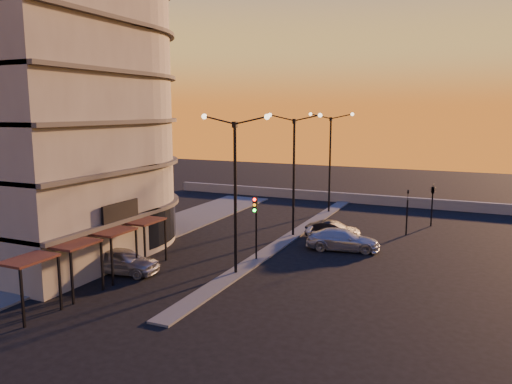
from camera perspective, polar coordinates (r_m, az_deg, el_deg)
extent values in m
plane|color=black|center=(30.34, -2.32, -9.35)|extent=(120.00, 120.00, 0.00)
cube|color=#51514E|center=(39.01, -13.62, -5.27)|extent=(5.00, 40.00, 0.12)
cube|color=#51514E|center=(39.16, 4.25, -4.97)|extent=(1.20, 36.00, 0.12)
cube|color=slate|center=(53.62, 12.15, -0.78)|extent=(44.00, 0.50, 1.00)
cylinder|color=slate|center=(38.70, -20.41, 12.89)|extent=(14.00, 14.00, 25.00)
cube|color=slate|center=(35.30, -26.24, 12.92)|extent=(14.00, 10.00, 25.00)
cylinder|color=black|center=(39.44, -19.52, -3.09)|extent=(14.16, 14.16, 2.40)
cube|color=black|center=(31.41, -15.21, -2.23)|extent=(0.15, 3.20, 1.20)
cylinder|color=black|center=(29.21, -2.38, -0.96)|extent=(0.18, 0.18, 9.00)
cube|color=black|center=(28.75, -2.44, 7.70)|extent=(0.25, 0.25, 0.35)
sphere|color=#FFE5B2|center=(29.70, -5.94, 8.58)|extent=(0.32, 0.32, 0.32)
sphere|color=#FFE5B2|center=(27.91, 1.27, 8.58)|extent=(0.32, 0.32, 0.32)
cylinder|color=black|center=(38.30, 4.33, 1.48)|extent=(0.18, 0.18, 9.00)
cube|color=black|center=(37.96, 4.41, 8.07)|extent=(0.25, 0.25, 0.35)
sphere|color=#FFE5B2|center=(38.67, 1.60, 8.79)|extent=(0.32, 0.32, 0.32)
sphere|color=#FFE5B2|center=(37.32, 7.34, 8.70)|extent=(0.32, 0.32, 0.32)
cylinder|color=black|center=(47.76, 8.43, 2.96)|extent=(0.18, 0.18, 9.00)
cube|color=black|center=(47.48, 8.56, 8.25)|extent=(0.25, 0.25, 0.35)
sphere|color=#FFE5B2|center=(48.06, 6.25, 8.84)|extent=(0.32, 0.32, 0.32)
sphere|color=#FFE5B2|center=(46.97, 10.95, 8.72)|extent=(0.32, 0.32, 0.32)
cylinder|color=black|center=(32.48, 0.03, -5.13)|extent=(0.12, 0.12, 3.20)
cube|color=black|center=(31.85, -0.10, -1.46)|extent=(0.28, 0.16, 1.00)
sphere|color=#FF0C05|center=(31.70, -0.18, -0.87)|extent=(0.20, 0.20, 0.20)
sphere|color=orange|center=(31.76, -0.18, -1.49)|extent=(0.20, 0.20, 0.20)
sphere|color=#0CFF26|center=(31.83, -0.18, -2.11)|extent=(0.20, 0.20, 0.20)
cylinder|color=black|center=(40.84, 16.85, -2.82)|extent=(0.12, 0.12, 2.80)
imported|color=black|center=(40.52, 16.97, -0.33)|extent=(0.13, 0.16, 0.80)
cylinder|color=black|center=(44.60, 19.44, -1.95)|extent=(0.12, 0.12, 2.80)
imported|color=black|center=(44.30, 19.57, 0.33)|extent=(0.42, 1.99, 0.80)
imported|color=#9FA2A6|center=(31.31, -15.10, -7.58)|extent=(4.78, 2.44, 1.56)
imported|color=black|center=(38.58, 8.76, -4.34)|extent=(4.13, 1.63, 1.34)
imported|color=#B1B3B9|center=(35.68, 9.88, -5.38)|extent=(5.39, 2.99, 1.48)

